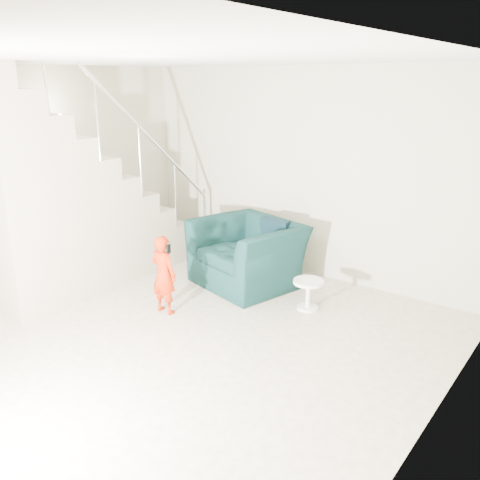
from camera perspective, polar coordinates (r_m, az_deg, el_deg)
name	(u,v)px	position (r m, az deg, el deg)	size (l,w,h in m)	color
floor	(154,349)	(5.15, -9.67, -12.00)	(5.50, 5.50, 0.00)	gray
ceiling	(137,56)	(4.50, -11.52, 19.54)	(5.50, 5.50, 0.00)	silver
back_wall	(303,173)	(6.75, 7.03, 7.45)	(5.00, 5.00, 0.00)	#B2AC91
left_wall	(1,183)	(6.67, -25.29, 5.79)	(5.50, 5.50, 0.00)	#B2AC91
right_wall	(426,279)	(3.33, 20.16, -4.13)	(5.50, 5.50, 0.00)	#B2AC91
armchair	(247,253)	(6.46, 0.83, -1.52)	(1.25, 1.09, 0.81)	black
toddler	(164,275)	(5.71, -8.58, -3.86)	(0.33, 0.22, 0.90)	#A31105
side_table	(308,290)	(5.86, 7.67, -5.55)	(0.35, 0.35, 0.35)	white
staircase	(70,213)	(6.60, -18.59, 2.86)	(1.02, 3.03, 3.62)	#ADA089
cushion	(276,233)	(6.51, 4.08, 0.78)	(0.40, 0.11, 0.38)	black
throw	(214,238)	(6.76, -2.95, 0.26)	(0.05, 0.49, 0.55)	black
phone	(169,249)	(5.50, -8.03, -0.99)	(0.02, 0.05, 0.10)	black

